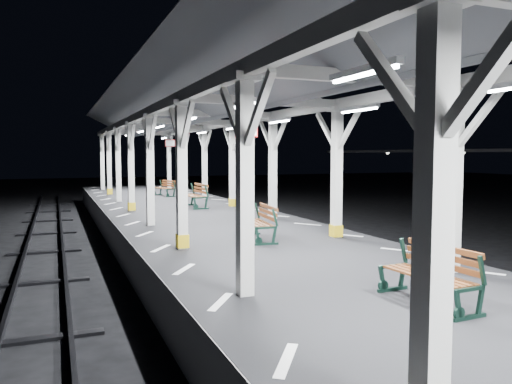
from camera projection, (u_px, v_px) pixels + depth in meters
ground at (302, 307)px, 10.23m from camera, size 120.00×120.00×0.00m
platform at (302, 283)px, 10.19m from camera, size 6.00×50.00×1.00m
hazard_stripes_left at (184, 269)px, 9.23m from camera, size 1.00×48.00×0.01m
hazard_stripes_right at (401, 250)px, 11.06m from camera, size 1.00×48.00×0.01m
track_left at (36, 337)px, 8.35m from camera, size 2.20×60.00×0.16m
track_right at (486, 280)px, 12.08m from camera, size 2.20×60.00×0.16m
canopy at (304, 82)px, 9.86m from camera, size 5.40×49.00×4.65m
bench_near at (433, 273)px, 7.11m from camera, size 0.66×1.57×0.83m
bench_mid at (261, 221)px, 12.41m from camera, size 0.76×1.64×0.86m
bench_far at (196, 195)px, 19.94m from camera, size 0.77×1.79×0.95m
bench_extra at (166, 188)px, 25.40m from camera, size 0.93×1.57×0.80m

